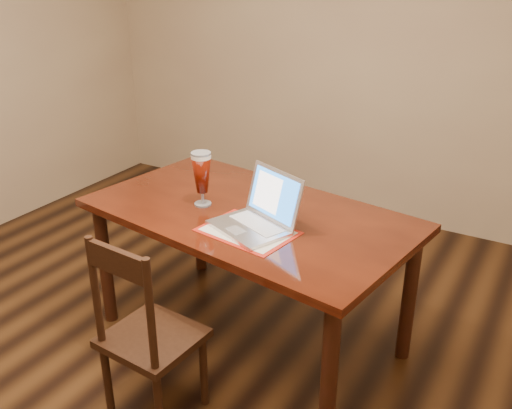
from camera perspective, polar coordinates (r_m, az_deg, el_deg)
The scene contains 4 objects.
ground at distance 3.03m, azimuth -10.01°, elevation -17.44°, with size 5.00×5.00×0.00m, color black.
room_shell at distance 2.30m, azimuth -13.26°, elevation 17.84°, with size 4.51×5.01×2.71m.
dining_table at distance 2.93m, azimuth -0.78°, elevation -2.17°, with size 1.77×1.17×1.06m.
dining_chair at distance 2.62m, azimuth -10.85°, elevation -12.78°, with size 0.42×0.40×0.93m.
Camera 1 is at (1.56, -1.68, 1.98)m, focal length 40.00 mm.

